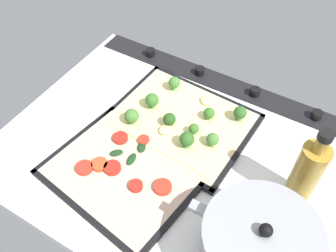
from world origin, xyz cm
name	(u,v)px	position (x,y,z in cm)	size (l,w,h in cm)	color
ground_plane	(177,157)	(0.00, 0.00, -1.50)	(85.87, 63.59, 3.00)	silver
stove_control_panel	(226,84)	(0.00, -28.29, 0.54)	(82.43, 7.00, 2.60)	black
baking_tray_front	(180,122)	(4.22, -8.73, 0.36)	(36.92, 30.31, 1.30)	black
broccoli_pizza	(180,119)	(4.06, -8.52, 1.88)	(34.39, 27.77, 5.79)	beige
baking_tray_back	(123,174)	(7.85, 11.82, 0.37)	(36.91, 31.33, 1.30)	black
veggie_pizza_back	(123,171)	(8.00, 11.64, 1.08)	(34.18, 28.61, 1.90)	#C8A88F
cooking_pot	(257,249)	(-25.47, 15.73, 6.66)	(28.01, 21.23, 15.64)	gray
oil_bottle	(306,173)	(-28.25, -2.96, 9.15)	(5.76, 5.76, 22.02)	olive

